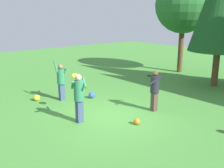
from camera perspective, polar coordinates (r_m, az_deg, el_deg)
ground_plane at (r=9.85m, az=-0.73°, el=-6.98°), size 40.00×40.00×0.00m
person_thrower at (r=11.60m, az=-10.92°, el=1.05°), size 0.56×0.56×1.76m
person_catcher at (r=9.08m, az=-7.15°, el=-2.22°), size 0.71×0.67×1.71m
person_bystander at (r=10.25m, az=9.19°, el=-0.73°), size 0.69×0.71×1.60m
frisbee at (r=9.77m, az=-7.82°, el=1.76°), size 0.26×0.27×0.13m
ball_orange at (r=9.17m, az=5.35°, el=-8.03°), size 0.22×0.22×0.22m
ball_blue at (r=11.91m, az=-4.43°, el=-2.42°), size 0.28×0.28×0.28m
ball_yellow at (r=11.98m, az=-15.92°, el=-2.86°), size 0.27×0.27×0.27m
tree_left at (r=17.52m, az=15.18°, el=16.10°), size 3.49×3.49×5.96m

